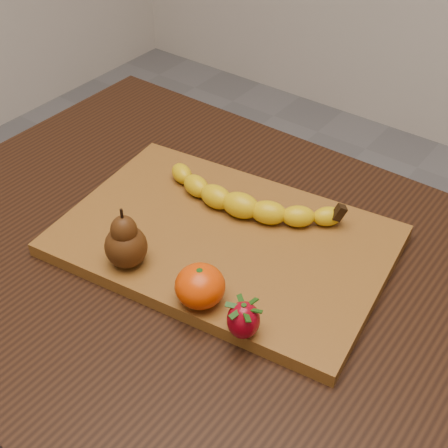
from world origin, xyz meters
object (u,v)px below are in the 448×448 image
Objects in this scene: cutting_board at (224,240)px; mandarin at (200,286)px; pear at (125,237)px; table at (221,315)px.

mandarin reaches higher than cutting_board.
cutting_board is 0.13m from mandarin.
cutting_board is at bearing 113.88° from mandarin.
mandarin is (0.12, 0.00, -0.02)m from pear.
mandarin reaches higher than table.
cutting_board is 5.13× the size of pear.
table is at bearing 110.38° from mandarin.
table is 0.17m from mandarin.
mandarin is at bearing 1.07° from pear.
pear is at bearing -127.02° from cutting_board.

